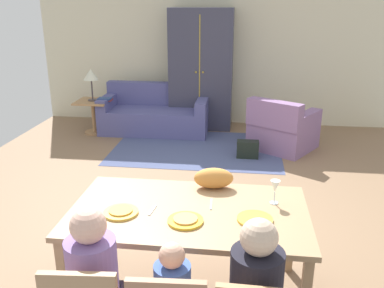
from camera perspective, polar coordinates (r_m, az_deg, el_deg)
ground_plane at (r=5.05m, az=-0.09°, el=-6.95°), size 6.47×6.36×0.02m
back_wall at (r=7.79m, az=3.00°, el=12.77°), size 6.47×0.10×2.70m
dining_table at (r=3.10m, az=-0.43°, el=-10.13°), size 1.73×0.99×0.76m
plate_near_man at (r=3.06m, az=-9.76°, el=-9.24°), size 0.25×0.25×0.02m
pizza_near_man at (r=3.05m, az=-9.78°, el=-8.99°), size 0.17×0.17×0.01m
plate_near_child at (r=2.91m, az=-0.92°, el=-10.50°), size 0.25×0.25×0.02m
pizza_near_child at (r=2.90m, az=-0.92°, el=-10.24°), size 0.17×0.17×0.01m
plate_near_woman at (r=2.96m, az=8.64°, el=-10.20°), size 0.25×0.25×0.02m
wine_glass at (r=3.16m, az=11.35°, el=-5.85°), size 0.07×0.07×0.19m
fork at (r=3.07m, az=-5.45°, el=-9.06°), size 0.03×0.15×0.01m
knife at (r=3.14m, az=2.66°, el=-8.26°), size 0.02×0.17×0.01m
cat at (r=3.37m, az=2.99°, el=-4.71°), size 0.34×0.20×0.17m
area_rug at (r=6.53m, az=0.66°, el=-0.59°), size 2.60×1.80×0.01m
couch at (r=7.39m, az=-5.03°, el=4.09°), size 1.86×0.86×0.82m
armchair at (r=6.57m, az=12.28°, el=1.97°), size 1.18×1.18×0.82m
armoire at (r=7.46m, az=1.29°, el=10.19°), size 1.10×0.59×2.10m
side_table at (r=7.42m, az=-13.35°, el=4.31°), size 0.56×0.56×0.58m
table_lamp at (r=7.29m, az=-13.73°, el=9.11°), size 0.26×0.26×0.54m
book_lower at (r=7.31m, az=-11.79°, el=5.97°), size 0.22×0.16×0.03m
book_upper at (r=7.28m, az=-11.94°, el=6.13°), size 0.22×0.16×0.03m
handbag at (r=6.17m, az=7.66°, el=-0.73°), size 0.32×0.16×0.26m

